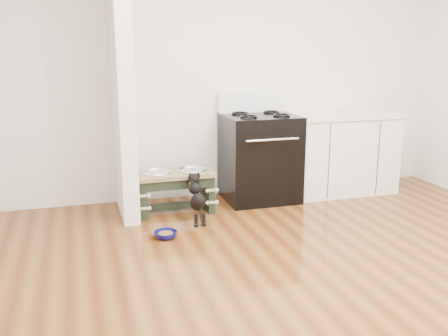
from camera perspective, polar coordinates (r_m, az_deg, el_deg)
ground at (r=3.57m, az=12.79°, el=-13.68°), size 5.00×5.00×0.00m
room_shell at (r=3.18m, az=14.36°, el=13.24°), size 5.00×5.00×5.00m
partition_wall at (r=4.86m, az=-11.62°, el=10.22°), size 0.15×0.80×2.70m
oven_range at (r=5.36m, az=4.09°, el=1.35°), size 0.76×0.69×1.14m
cabinet_run at (r=5.80m, az=13.11°, el=1.72°), size 1.24×0.64×0.91m
dog_feeder at (r=4.99m, az=-5.63°, el=-1.77°), size 0.76×0.41×0.44m
puppy at (r=4.69m, az=-3.15°, el=-3.25°), size 0.13×0.39×0.47m
floor_bowl at (r=4.40m, az=-6.69°, el=-7.59°), size 0.22×0.22×0.06m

